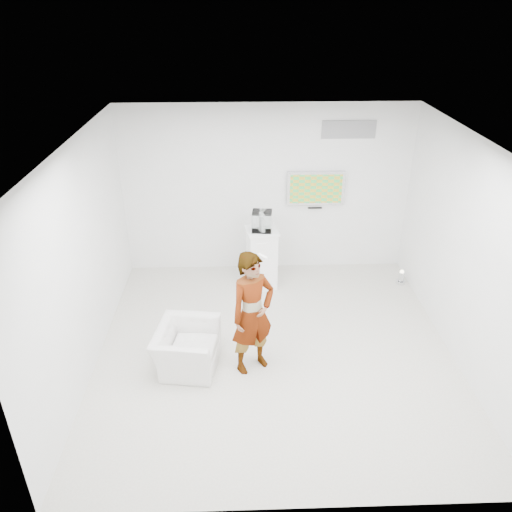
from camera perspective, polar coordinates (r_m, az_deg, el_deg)
name	(u,v)px	position (r m, az deg, el deg)	size (l,w,h in m)	color
room	(277,258)	(6.47, 2.39, -0.21)	(5.01, 5.01, 3.00)	beige
tv	(316,188)	(8.78, 6.83, 7.71)	(1.00, 0.08, 0.60)	#B8B9BD
logo_decal	(349,130)	(8.62, 10.57, 14.02)	(0.90, 0.02, 0.30)	gray
person	(253,314)	(6.50, -0.40, -6.59)	(0.63, 0.41, 1.73)	white
armchair	(187,347)	(6.93, -7.90, -10.30)	(0.91, 0.80, 0.59)	white
pedestal	(262,258)	(8.53, 0.66, -0.23)	(0.51, 0.51, 1.06)	white
floor_uplight	(401,277)	(9.13, 16.25, -2.32)	(0.16, 0.16, 0.25)	silver
vitrine	(262,221)	(8.23, 0.69, 4.02)	(0.32, 0.32, 0.32)	white
console	(262,223)	(8.24, 0.69, 3.76)	(0.05, 0.17, 0.24)	white
wii_remote	(262,257)	(6.37, 0.73, -0.09)	(0.04, 0.15, 0.04)	white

